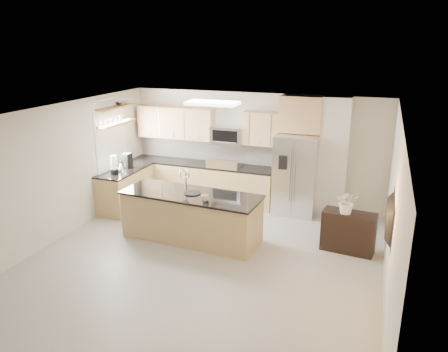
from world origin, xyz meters
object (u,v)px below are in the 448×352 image
at_px(island, 191,216).
at_px(platter, 192,193).
at_px(range, 226,184).
at_px(kettle, 121,167).
at_px(refrigerator, 296,175).
at_px(flower_vase, 348,196).
at_px(credenza, 348,232).
at_px(bowl, 122,102).
at_px(blender, 114,166).
at_px(television, 386,218).
at_px(cup, 205,198).
at_px(coffee_maker, 127,161).
at_px(microwave, 228,135).

xyz_separation_m(island, platter, (0.02, 0.01, 0.47)).
bearing_deg(range, kettle, -148.23).
xyz_separation_m(refrigerator, flower_vase, (1.23, -1.59, 0.19)).
height_order(credenza, bowl, bowl).
relative_size(blender, television, 0.39).
bearing_deg(bowl, cup, -31.55).
relative_size(cup, television, 0.13).
xyz_separation_m(kettle, coffee_maker, (-0.07, 0.36, 0.05)).
distance_m(platter, flower_vase, 2.87).
height_order(cup, platter, cup).
bearing_deg(flower_vase, island, -171.18).
bearing_deg(coffee_maker, television, -21.63).
height_order(platter, coffee_maker, coffee_maker).
bearing_deg(blender, refrigerator, 20.53).
relative_size(island, blender, 6.57).
xyz_separation_m(kettle, television, (5.54, -1.87, 0.32)).
relative_size(credenza, blender, 2.25).
height_order(blender, television, television).
distance_m(island, television, 3.73).
height_order(cup, coffee_maker, coffee_maker).
bearing_deg(kettle, cup, -23.74).
height_order(coffee_maker, flower_vase, flower_vase).
bearing_deg(island, cup, -29.68).
height_order(platter, television, television).
height_order(island, kettle, island).
bearing_deg(cup, kettle, 156.26).
relative_size(cup, blender, 0.34).
height_order(credenza, television, television).
relative_size(cup, platter, 0.44).
distance_m(refrigerator, bowl, 4.23).
height_order(cup, flower_vase, flower_vase).
bearing_deg(television, bowl, 67.08).
height_order(refrigerator, bowl, bowl).
relative_size(range, coffee_maker, 3.48).
bearing_deg(platter, range, 91.65).
bearing_deg(television, island, 73.23).
height_order(refrigerator, credenza, refrigerator).
bearing_deg(coffee_maker, credenza, -7.62).
height_order(blender, flower_vase, flower_vase).
height_order(island, bowl, bowl).
relative_size(refrigerator, platter, 5.47).
xyz_separation_m(platter, blender, (-2.13, 0.62, 0.16)).
relative_size(range, refrigerator, 0.64).
bearing_deg(credenza, microwave, 156.34).
bearing_deg(blender, platter, -16.13).
xyz_separation_m(refrigerator, television, (1.85, -3.07, 0.46)).
xyz_separation_m(cup, bowl, (-2.70, 1.66, 1.40)).
bearing_deg(bowl, microwave, 19.79).
height_order(island, blender, island).
relative_size(credenza, flower_vase, 1.42).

